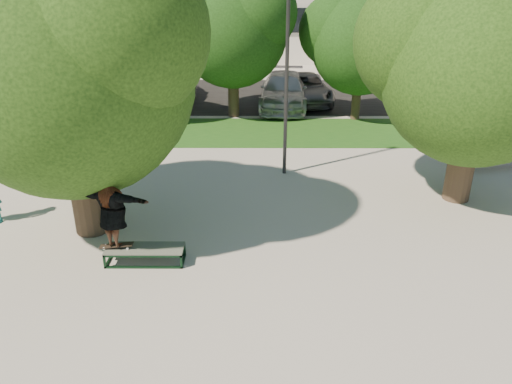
{
  "coord_description": "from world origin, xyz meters",
  "views": [
    {
      "loc": [
        0.12,
        -10.48,
        6.3
      ],
      "look_at": [
        0.07,
        0.6,
        1.29
      ],
      "focal_mm": 35.0,
      "sensor_mm": 36.0,
      "label": 1
    }
  ],
  "objects_px": {
    "tree_right": "(476,58)",
    "car_grey": "(305,88)",
    "lamppost": "(287,79)",
    "car_silver_a": "(172,89)",
    "grind_box": "(145,255)",
    "tree_left": "(64,57)",
    "bench": "(503,156)",
    "car_dark": "(173,84)",
    "car_silver_b": "(284,91)"
  },
  "relations": [
    {
      "from": "bench",
      "to": "grind_box",
      "type": "bearing_deg",
      "value": -160.75
    },
    {
      "from": "car_silver_a",
      "to": "car_dark",
      "type": "relative_size",
      "value": 1.08
    },
    {
      "from": "tree_right",
      "to": "car_grey",
      "type": "xyz_separation_m",
      "value": [
        -3.42,
        11.59,
        -3.4
      ]
    },
    {
      "from": "car_dark",
      "to": "car_silver_b",
      "type": "bearing_deg",
      "value": -28.12
    },
    {
      "from": "grind_box",
      "to": "car_silver_a",
      "type": "height_order",
      "value": "car_silver_a"
    },
    {
      "from": "tree_left",
      "to": "bench",
      "type": "height_order",
      "value": "tree_left"
    },
    {
      "from": "grind_box",
      "to": "car_dark",
      "type": "relative_size",
      "value": 0.43
    },
    {
      "from": "lamppost",
      "to": "tree_right",
      "type": "bearing_deg",
      "value": -21.28
    },
    {
      "from": "tree_left",
      "to": "car_grey",
      "type": "height_order",
      "value": "tree_left"
    },
    {
      "from": "tree_left",
      "to": "lamppost",
      "type": "relative_size",
      "value": 1.16
    },
    {
      "from": "lamppost",
      "to": "car_silver_a",
      "type": "distance_m",
      "value": 10.85
    },
    {
      "from": "tree_left",
      "to": "bench",
      "type": "distance_m",
      "value": 14.13
    },
    {
      "from": "car_dark",
      "to": "car_silver_a",
      "type": "bearing_deg",
      "value": -89.9
    },
    {
      "from": "car_grey",
      "to": "lamppost",
      "type": "bearing_deg",
      "value": -103.19
    },
    {
      "from": "car_silver_b",
      "to": "tree_left",
      "type": "bearing_deg",
      "value": -110.13
    },
    {
      "from": "grind_box",
      "to": "tree_right",
      "type": "bearing_deg",
      "value": 23.24
    },
    {
      "from": "car_grey",
      "to": "bench",
      "type": "bearing_deg",
      "value": -61.03
    },
    {
      "from": "tree_right",
      "to": "lamppost",
      "type": "xyz_separation_m",
      "value": [
        -4.92,
        1.92,
        -0.94
      ]
    },
    {
      "from": "grind_box",
      "to": "car_dark",
      "type": "distance_m",
      "value": 16.37
    },
    {
      "from": "lamppost",
      "to": "car_grey",
      "type": "height_order",
      "value": "lamppost"
    },
    {
      "from": "lamppost",
      "to": "bench",
      "type": "height_order",
      "value": "lamppost"
    },
    {
      "from": "tree_left",
      "to": "grind_box",
      "type": "distance_m",
      "value": 4.87
    },
    {
      "from": "car_dark",
      "to": "grind_box",
      "type": "bearing_deg",
      "value": -92.22
    },
    {
      "from": "tree_left",
      "to": "bench",
      "type": "relative_size",
      "value": 2.17
    },
    {
      "from": "bench",
      "to": "car_dark",
      "type": "distance_m",
      "value": 16.41
    },
    {
      "from": "car_dark",
      "to": "car_silver_b",
      "type": "height_order",
      "value": "car_silver_b"
    },
    {
      "from": "car_silver_a",
      "to": "car_dark",
      "type": "xyz_separation_m",
      "value": [
        -0.23,
        1.47,
        -0.08
      ]
    },
    {
      "from": "tree_right",
      "to": "grind_box",
      "type": "xyz_separation_m",
      "value": [
        -8.42,
        -3.61,
        -3.9
      ]
    },
    {
      "from": "grind_box",
      "to": "car_silver_a",
      "type": "bearing_deg",
      "value": 96.38
    },
    {
      "from": "tree_left",
      "to": "bench",
      "type": "xyz_separation_m",
      "value": [
        12.79,
        4.47,
        -4.0
      ]
    },
    {
      "from": "tree_right",
      "to": "car_silver_a",
      "type": "xyz_separation_m",
      "value": [
        -10.07,
        11.16,
        -3.33
      ]
    },
    {
      "from": "lamppost",
      "to": "car_silver_b",
      "type": "height_order",
      "value": "lamppost"
    },
    {
      "from": "lamppost",
      "to": "bench",
      "type": "bearing_deg",
      "value": 4.28
    },
    {
      "from": "car_dark",
      "to": "lamppost",
      "type": "bearing_deg",
      "value": -72.17
    },
    {
      "from": "grind_box",
      "to": "car_silver_b",
      "type": "bearing_deg",
      "value": 74.8
    },
    {
      "from": "lamppost",
      "to": "car_silver_a",
      "type": "height_order",
      "value": "lamppost"
    },
    {
      "from": "lamppost",
      "to": "tree_left",
      "type": "bearing_deg",
      "value": -143.58
    },
    {
      "from": "lamppost",
      "to": "grind_box",
      "type": "bearing_deg",
      "value": -122.33
    },
    {
      "from": "tree_right",
      "to": "lamppost",
      "type": "bearing_deg",
      "value": 158.72
    },
    {
      "from": "car_dark",
      "to": "car_silver_b",
      "type": "xyz_separation_m",
      "value": [
        5.75,
        -2.01,
        0.11
      ]
    },
    {
      "from": "tree_left",
      "to": "car_silver_b",
      "type": "relative_size",
      "value": 1.31
    },
    {
      "from": "bench",
      "to": "tree_right",
      "type": "bearing_deg",
      "value": -145.92
    },
    {
      "from": "lamppost",
      "to": "grind_box",
      "type": "height_order",
      "value": "lamppost"
    },
    {
      "from": "tree_right",
      "to": "car_silver_b",
      "type": "xyz_separation_m",
      "value": [
        -4.55,
        10.62,
        -3.31
      ]
    },
    {
      "from": "tree_right",
      "to": "car_silver_a",
      "type": "relative_size",
      "value": 1.46
    },
    {
      "from": "car_dark",
      "to": "bench",
      "type": "bearing_deg",
      "value": -47.09
    },
    {
      "from": "tree_right",
      "to": "car_dark",
      "type": "distance_m",
      "value": 16.66
    },
    {
      "from": "tree_left",
      "to": "lamppost",
      "type": "bearing_deg",
      "value": 36.42
    },
    {
      "from": "lamppost",
      "to": "car_grey",
      "type": "xyz_separation_m",
      "value": [
        1.5,
        9.68,
        -2.46
      ]
    },
    {
      "from": "tree_right",
      "to": "car_dark",
      "type": "height_order",
      "value": "tree_right"
    }
  ]
}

